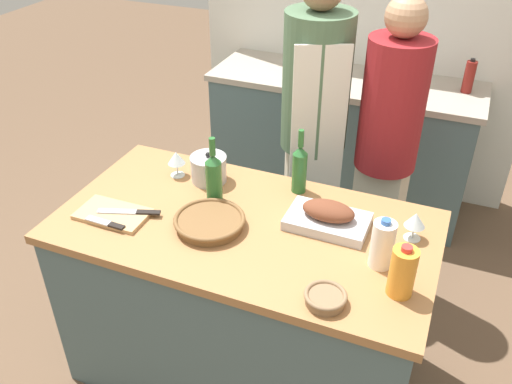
# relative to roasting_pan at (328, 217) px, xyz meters

# --- Properties ---
(ground_plane) EXTENTS (12.00, 12.00, 0.00)m
(ground_plane) POSITION_rel_roasting_pan_xyz_m (-0.33, -0.12, -0.94)
(ground_plane) COLOR brown
(kitchen_island) EXTENTS (1.59, 0.84, 0.90)m
(kitchen_island) POSITION_rel_roasting_pan_xyz_m (-0.33, -0.12, -0.49)
(kitchen_island) COLOR #4C666B
(kitchen_island) RESTS_ON ground_plane
(back_counter) EXTENTS (1.78, 0.60, 0.93)m
(back_counter) POSITION_rel_roasting_pan_xyz_m (-0.33, 1.55, -0.48)
(back_counter) COLOR #4C666B
(back_counter) RESTS_ON ground_plane
(back_wall) EXTENTS (2.28, 0.10, 2.55)m
(back_wall) POSITION_rel_roasting_pan_xyz_m (-0.33, 1.90, 0.33)
(back_wall) COLOR silver
(back_wall) RESTS_ON ground_plane
(roasting_pan) EXTENTS (0.34, 0.21, 0.11)m
(roasting_pan) POSITION_rel_roasting_pan_xyz_m (0.00, 0.00, 0.00)
(roasting_pan) COLOR #BCBCC1
(roasting_pan) RESTS_ON kitchen_island
(wicker_basket) EXTENTS (0.30, 0.30, 0.05)m
(wicker_basket) POSITION_rel_roasting_pan_xyz_m (-0.45, -0.19, -0.02)
(wicker_basket) COLOR brown
(wicker_basket) RESTS_ON kitchen_island
(cutting_board) EXTENTS (0.31, 0.18, 0.02)m
(cutting_board) POSITION_rel_roasting_pan_xyz_m (-0.87, -0.28, -0.03)
(cutting_board) COLOR tan
(cutting_board) RESTS_ON kitchen_island
(stock_pot) EXTENTS (0.17, 0.17, 0.15)m
(stock_pot) POSITION_rel_roasting_pan_xyz_m (-0.61, 0.13, 0.02)
(stock_pot) COLOR #B7B7BC
(stock_pot) RESTS_ON kitchen_island
(mixing_bowl) EXTENTS (0.15, 0.15, 0.04)m
(mixing_bowl) POSITION_rel_roasting_pan_xyz_m (0.12, -0.43, -0.02)
(mixing_bowl) COLOR #846647
(mixing_bowl) RESTS_ON kitchen_island
(juice_jug) EXTENTS (0.09, 0.09, 0.21)m
(juice_jug) POSITION_rel_roasting_pan_xyz_m (0.35, -0.28, 0.05)
(juice_jug) COLOR orange
(juice_jug) RESTS_ON kitchen_island
(milk_jug) EXTENTS (0.09, 0.09, 0.21)m
(milk_jug) POSITION_rel_roasting_pan_xyz_m (0.25, -0.16, 0.05)
(milk_jug) COLOR white
(milk_jug) RESTS_ON kitchen_island
(wine_bottle_green) EXTENTS (0.07, 0.07, 0.31)m
(wine_bottle_green) POSITION_rel_roasting_pan_xyz_m (-0.52, -0.01, 0.08)
(wine_bottle_green) COLOR #28662D
(wine_bottle_green) RESTS_ON kitchen_island
(wine_bottle_dark) EXTENTS (0.07, 0.07, 0.31)m
(wine_bottle_dark) POSITION_rel_roasting_pan_xyz_m (-0.20, 0.21, 0.08)
(wine_bottle_dark) COLOR #28662D
(wine_bottle_dark) RESTS_ON kitchen_island
(wine_glass_left) EXTENTS (0.08, 0.08, 0.13)m
(wine_glass_left) POSITION_rel_roasting_pan_xyz_m (-0.77, 0.11, 0.05)
(wine_glass_left) COLOR silver
(wine_glass_left) RESTS_ON kitchen_island
(wine_glass_right) EXTENTS (0.08, 0.08, 0.12)m
(wine_glass_right) POSITION_rel_roasting_pan_xyz_m (0.34, 0.05, 0.05)
(wine_glass_right) COLOR silver
(wine_glass_right) RESTS_ON kitchen_island
(knife_chef) EXTENTS (0.26, 0.12, 0.01)m
(knife_chef) POSITION_rel_roasting_pan_xyz_m (-0.79, -0.25, -0.02)
(knife_chef) COLOR #B7B7BC
(knife_chef) RESTS_ON cutting_board
(knife_paring) EXTENTS (0.18, 0.03, 0.01)m
(knife_paring) POSITION_rel_roasting_pan_xyz_m (-0.84, -0.36, -0.02)
(knife_paring) COLOR #B7B7BC
(knife_paring) RESTS_ON cutting_board
(condiment_bottle_tall) EXTENTS (0.06, 0.06, 0.21)m
(condiment_bottle_tall) POSITION_rel_roasting_pan_xyz_m (0.42, 1.62, 0.09)
(condiment_bottle_tall) COLOR maroon
(condiment_bottle_tall) RESTS_ON back_counter
(condiment_bottle_short) EXTENTS (0.06, 0.06, 0.14)m
(condiment_bottle_short) POSITION_rel_roasting_pan_xyz_m (-0.17, 1.59, 0.05)
(condiment_bottle_short) COLOR #332D28
(condiment_bottle_short) RESTS_ON back_counter
(person_cook_aproned) EXTENTS (0.37, 0.39, 1.78)m
(person_cook_aproned) POSITION_rel_roasting_pan_xyz_m (-0.29, 0.74, 0.04)
(person_cook_aproned) COLOR beige
(person_cook_aproned) RESTS_ON ground_plane
(person_cook_guest) EXTENTS (0.32, 0.32, 1.68)m
(person_cook_guest) POSITION_rel_roasting_pan_xyz_m (0.10, 0.75, -0.01)
(person_cook_guest) COLOR beige
(person_cook_guest) RESTS_ON ground_plane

